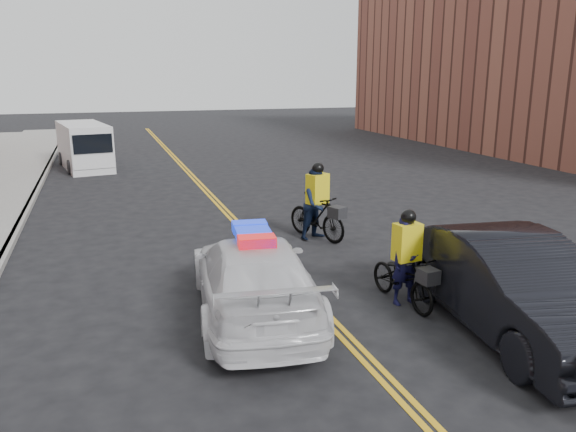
{
  "coord_description": "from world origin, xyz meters",
  "views": [
    {
      "loc": [
        -3.62,
        -8.63,
        4.26
      ],
      "look_at": [
        0.07,
        2.42,
        1.3
      ],
      "focal_mm": 35.0,
      "sensor_mm": 36.0,
      "label": 1
    }
  ],
  "objects_px": {
    "dark_sedan": "(514,286)",
    "cargo_van": "(85,147)",
    "cyclist_far": "(318,209)",
    "police_cruiser": "(254,276)",
    "cyclist_near": "(406,271)"
  },
  "relations": [
    {
      "from": "police_cruiser",
      "to": "cyclist_far",
      "type": "xyz_separation_m",
      "value": [
        2.86,
        4.17,
        0.07
      ]
    },
    {
      "from": "cargo_van",
      "to": "cyclist_far",
      "type": "bearing_deg",
      "value": -76.8
    },
    {
      "from": "cargo_van",
      "to": "cyclist_far",
      "type": "xyz_separation_m",
      "value": [
        5.99,
        -14.08,
        -0.2
      ]
    },
    {
      "from": "police_cruiser",
      "to": "cargo_van",
      "type": "bearing_deg",
      "value": -72.83
    },
    {
      "from": "cargo_van",
      "to": "cyclist_far",
      "type": "relative_size",
      "value": 2.47
    },
    {
      "from": "cyclist_far",
      "to": "dark_sedan",
      "type": "bearing_deg",
      "value": -103.51
    },
    {
      "from": "police_cruiser",
      "to": "cyclist_near",
      "type": "relative_size",
      "value": 2.7
    },
    {
      "from": "police_cruiser",
      "to": "cyclist_near",
      "type": "height_order",
      "value": "cyclist_near"
    },
    {
      "from": "cyclist_far",
      "to": "police_cruiser",
      "type": "bearing_deg",
      "value": -147.55
    },
    {
      "from": "dark_sedan",
      "to": "cargo_van",
      "type": "height_order",
      "value": "cargo_van"
    },
    {
      "from": "dark_sedan",
      "to": "cargo_van",
      "type": "relative_size",
      "value": 0.99
    },
    {
      "from": "cyclist_far",
      "to": "cargo_van",
      "type": "bearing_deg",
      "value": 90.01
    },
    {
      "from": "cyclist_near",
      "to": "cargo_van",
      "type": "bearing_deg",
      "value": 101.78
    },
    {
      "from": "cargo_van",
      "to": "cyclist_far",
      "type": "height_order",
      "value": "cargo_van"
    },
    {
      "from": "dark_sedan",
      "to": "cyclist_near",
      "type": "distance_m",
      "value": 1.99
    }
  ]
}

